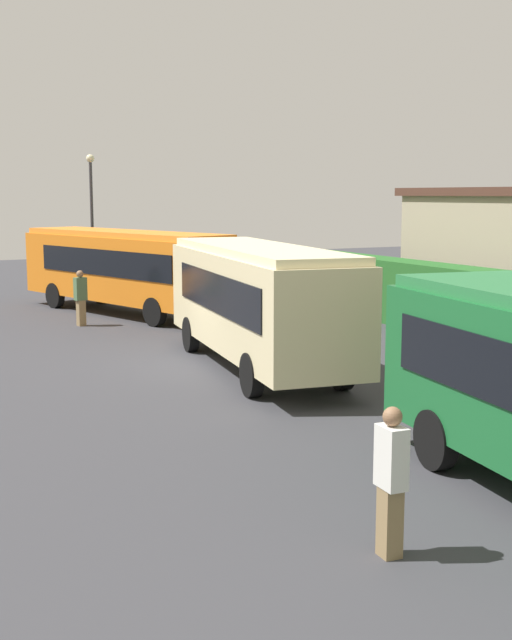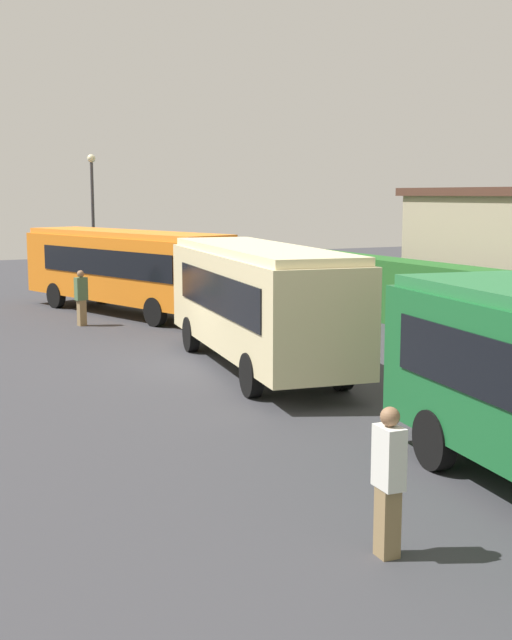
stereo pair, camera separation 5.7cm
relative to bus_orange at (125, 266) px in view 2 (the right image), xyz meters
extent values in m
plane|color=#38383D|center=(10.00, -1.01, -1.80)|extent=(77.02, 77.02, 0.00)
cube|color=orange|center=(0.01, 0.00, -0.07)|extent=(10.67, 5.37, 2.37)
cube|color=orange|center=(0.01, 0.00, 1.21)|extent=(10.32, 5.10, 0.20)
cube|color=black|center=(0.65, -1.04, 0.22)|extent=(7.79, 2.48, 0.95)
cube|color=black|center=(-0.06, 1.22, 0.22)|extent=(7.79, 2.48, 0.95)
cube|color=black|center=(-4.99, -1.57, 0.22)|extent=(0.62, 1.85, 0.99)
cube|color=silver|center=(-4.99, -1.57, 0.93)|extent=(0.43, 1.24, 0.28)
cylinder|color=black|center=(-2.76, -1.99, -1.30)|extent=(1.04, 0.57, 1.00)
cylinder|color=black|center=(-3.41, 0.05, -1.30)|extent=(1.04, 0.57, 1.00)
cylinder|color=black|center=(3.42, -0.05, -1.30)|extent=(1.04, 0.57, 1.00)
cylinder|color=black|center=(2.77, 2.00, -1.30)|extent=(1.04, 0.57, 1.00)
sphere|color=silver|center=(-4.81, -2.19, -0.90)|extent=(0.22, 0.22, 0.22)
sphere|color=silver|center=(-5.20, -0.96, -0.90)|extent=(0.22, 0.22, 0.22)
cube|color=beige|center=(11.17, -0.02, -0.04)|extent=(9.42, 3.72, 2.43)
cube|color=#F8E8B2|center=(11.17, -0.02, 1.27)|extent=(9.12, 3.49, 0.20)
cube|color=black|center=(11.28, -1.26, 0.25)|extent=(7.08, 1.10, 0.97)
cube|color=black|center=(11.64, 1.13, 0.25)|extent=(7.08, 1.10, 0.97)
cube|color=black|center=(6.62, 0.66, 0.25)|extent=(0.33, 1.94, 1.02)
cube|color=silver|center=(6.62, 0.66, 0.99)|extent=(0.23, 1.30, 0.28)
cylinder|color=black|center=(8.19, -0.68, -1.30)|extent=(1.03, 0.43, 1.00)
cylinder|color=black|center=(8.52, 1.48, -1.30)|extent=(1.03, 0.43, 1.00)
cylinder|color=black|center=(13.82, -1.52, -1.30)|extent=(1.03, 0.43, 1.00)
cylinder|color=black|center=(14.14, 0.64, -1.30)|extent=(1.03, 0.43, 1.00)
sphere|color=silver|center=(6.51, 0.02, -0.90)|extent=(0.22, 0.22, 0.22)
sphere|color=silver|center=(6.70, 1.31, -0.90)|extent=(0.22, 0.22, 0.22)
cylinder|color=black|center=(19.54, -1.00, -1.30)|extent=(1.03, 0.42, 1.00)
cube|color=#4C6B47|center=(-1.79, 2.52, -1.40)|extent=(0.27, 0.25, 0.80)
cube|color=black|center=(-1.79, 2.52, -0.65)|extent=(0.42, 0.27, 0.70)
sphere|color=#8C6647|center=(-1.79, 2.52, -0.19)|extent=(0.22, 0.22, 0.22)
cube|color=olive|center=(2.15, -2.25, -1.36)|extent=(0.29, 0.30, 0.89)
cube|color=#4C6B47|center=(2.15, -2.25, -0.53)|extent=(0.34, 0.44, 0.78)
sphere|color=#8C6647|center=(2.15, -2.25, -0.02)|extent=(0.24, 0.24, 0.24)
cube|color=olive|center=(21.92, -3.63, -1.36)|extent=(0.28, 0.26, 0.89)
cube|color=silver|center=(21.92, -3.63, -0.52)|extent=(0.43, 0.29, 0.78)
sphere|color=#8C6647|center=(21.92, -3.63, -0.01)|extent=(0.25, 0.25, 0.25)
cube|color=#256125|center=(10.00, 7.93, -0.70)|extent=(50.51, 1.35, 2.20)
cylinder|color=#38383D|center=(-6.49, 0.63, 1.12)|extent=(0.14, 0.14, 5.85)
sphere|color=beige|center=(-6.49, 0.63, 4.23)|extent=(0.36, 0.36, 0.36)
camera|label=1|loc=(29.88, -9.49, 2.66)|focal=46.42mm
camera|label=2|loc=(29.90, -9.44, 2.66)|focal=46.42mm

